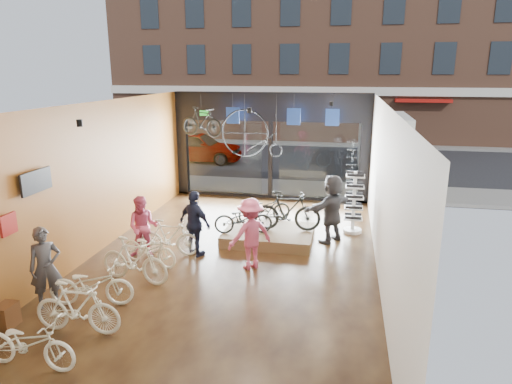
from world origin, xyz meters
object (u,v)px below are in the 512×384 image
(customer_2, at_px, (195,224))
(street_car, at_px, (197,146))
(customer_0, at_px, (45,267))
(customer_3, at_px, (250,234))
(floor_bike_5, at_px, (169,237))
(sunglasses_rack, at_px, (354,202))
(hung_bike, at_px, (202,122))
(box_truck, at_px, (384,146))
(floor_bike_1, at_px, (77,308))
(display_platform, at_px, (269,235))
(penny_farthing, at_px, (255,135))
(display_bike_right, at_px, (264,208))
(customer_5, at_px, (332,209))
(display_bike_mid, at_px, (287,211))
(floor_bike_0, at_px, (29,343))
(display_bike_left, at_px, (243,219))
(floor_bike_2, at_px, (91,284))
(floor_bike_4, at_px, (149,248))
(floor_bike_3, at_px, (134,260))
(customer_1, at_px, (143,227))

(customer_2, bearing_deg, street_car, -45.51)
(customer_0, bearing_deg, customer_3, -5.54)
(floor_bike_5, xyz_separation_m, sunglasses_rack, (4.56, 2.62, 0.43))
(hung_bike, bearing_deg, box_truck, -23.49)
(floor_bike_1, height_order, customer_3, customer_3)
(display_platform, xyz_separation_m, penny_farthing, (-0.98, 2.91, 2.35))
(display_bike_right, distance_m, customer_5, 1.96)
(display_bike_mid, xyz_separation_m, customer_0, (-4.16, -4.48, -0.03))
(floor_bike_1, bearing_deg, box_truck, -25.07)
(hung_bike, bearing_deg, penny_farthing, -58.43)
(floor_bike_0, bearing_deg, penny_farthing, -10.11)
(customer_0, bearing_deg, floor_bike_5, 23.47)
(display_bike_left, xyz_separation_m, customer_5, (2.31, 0.64, 0.22))
(floor_bike_0, relative_size, customer_3, 0.95)
(display_bike_left, bearing_deg, floor_bike_2, 135.01)
(display_bike_right, bearing_deg, customer_3, 151.65)
(floor_bike_0, relative_size, floor_bike_4, 1.04)
(floor_bike_3, distance_m, hung_bike, 6.12)
(customer_2, relative_size, sunglasses_rack, 0.94)
(customer_1, height_order, customer_5, customer_5)
(customer_1, xyz_separation_m, hung_bike, (0.21, 4.27, 2.14))
(display_bike_left, bearing_deg, floor_bike_1, 143.23)
(box_truck, xyz_separation_m, display_bike_mid, (-3.19, -9.28, -0.42))
(customer_5, bearing_deg, floor_bike_0, 2.82)
(floor_bike_5, height_order, customer_1, customer_1)
(floor_bike_1, height_order, sunglasses_rack, sunglasses_rack)
(floor_bike_1, distance_m, display_bike_mid, 6.07)
(floor_bike_2, bearing_deg, box_truck, -37.00)
(floor_bike_4, relative_size, customer_0, 0.95)
(floor_bike_0, relative_size, floor_bike_5, 1.04)
(floor_bike_5, bearing_deg, floor_bike_1, 172.28)
(floor_bike_4, bearing_deg, floor_bike_0, -166.70)
(display_platform, height_order, customer_2, customer_2)
(customer_3, distance_m, penny_farthing, 5.13)
(floor_bike_3, xyz_separation_m, display_platform, (2.48, 3.07, -0.36))
(sunglasses_rack, bearing_deg, street_car, 127.88)
(display_platform, xyz_separation_m, display_bike_mid, (0.48, 0.08, 0.70))
(display_platform, relative_size, penny_farthing, 1.22)
(display_bike_right, relative_size, customer_3, 0.92)
(street_car, bearing_deg, floor_bike_2, -169.77)
(floor_bike_3, bearing_deg, box_truck, -15.79)
(floor_bike_4, distance_m, sunglasses_rack, 5.83)
(street_car, bearing_deg, box_truck, -96.23)
(floor_bike_5, xyz_separation_m, penny_farthing, (1.31, 4.41, 2.03))
(box_truck, bearing_deg, floor_bike_0, -112.44)
(floor_bike_3, distance_m, customer_5, 5.35)
(floor_bike_5, xyz_separation_m, customer_2, (0.66, 0.10, 0.37))
(box_truck, distance_m, customer_5, 9.31)
(display_bike_left, height_order, display_bike_mid, display_bike_mid)
(penny_farthing, bearing_deg, floor_bike_1, -101.05)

